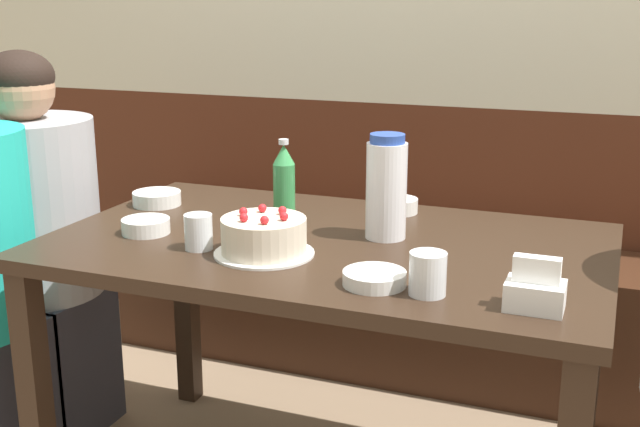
{
  "coord_description": "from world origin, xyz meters",
  "views": [
    {
      "loc": [
        0.66,
        -1.75,
        1.3
      ],
      "look_at": [
        -0.04,
        0.05,
        0.77
      ],
      "focal_mm": 45.0,
      "sensor_mm": 36.0,
      "label": 1
    }
  ],
  "objects": [
    {
      "name": "soju_bottle",
      "position": [
        -0.19,
        0.18,
        0.82
      ],
      "size": [
        0.06,
        0.06,
        0.21
      ],
      "color": "#388E4C",
      "rests_on": "dining_table"
    },
    {
      "name": "dining_table",
      "position": [
        0.0,
        0.0,
        0.63
      ],
      "size": [
        1.34,
        0.82,
        0.72
      ],
      "color": "black",
      "rests_on": "ground_plane"
    },
    {
      "name": "back_wall",
      "position": [
        0.0,
        1.05,
        1.25
      ],
      "size": [
        4.8,
        0.04,
        2.5
      ],
      "color": "#4C2314",
      "rests_on": "ground_plane"
    },
    {
      "name": "bowl_soup_white",
      "position": [
        -0.57,
        0.14,
        0.74
      ],
      "size": [
        0.14,
        0.14,
        0.04
      ],
      "color": "white",
      "rests_on": "dining_table"
    },
    {
      "name": "bowl_rice_small",
      "position": [
        0.09,
        0.31,
        0.74
      ],
      "size": [
        0.11,
        0.11,
        0.04
      ],
      "color": "white",
      "rests_on": "dining_table"
    },
    {
      "name": "glass_water_tall",
      "position": [
        0.32,
        -0.27,
        0.77
      ],
      "size": [
        0.08,
        0.08,
        0.09
      ],
      "color": "silver",
      "rests_on": "dining_table"
    },
    {
      "name": "bowl_side_dish",
      "position": [
        -0.44,
        -0.11,
        0.74
      ],
      "size": [
        0.12,
        0.12,
        0.04
      ],
      "color": "white",
      "rests_on": "dining_table"
    },
    {
      "name": "birthday_cake",
      "position": [
        -0.09,
        -0.16,
        0.77
      ],
      "size": [
        0.23,
        0.23,
        0.11
      ],
      "color": "white",
      "rests_on": "dining_table"
    },
    {
      "name": "person_grey_tee",
      "position": [
        -0.93,
        0.04,
        0.58
      ],
      "size": [
        0.38,
        0.38,
        1.16
      ],
      "color": "#33333D",
      "rests_on": "ground_plane"
    },
    {
      "name": "water_pitcher",
      "position": [
        0.13,
        0.07,
        0.85
      ],
      "size": [
        0.1,
        0.1,
        0.26
      ],
      "color": "white",
      "rests_on": "dining_table"
    },
    {
      "name": "bowl_sauce_shallow",
      "position": [
        0.2,
        -0.26,
        0.74
      ],
      "size": [
        0.13,
        0.13,
        0.03
      ],
      "color": "white",
      "rests_on": "dining_table"
    },
    {
      "name": "bench_seat",
      "position": [
        0.0,
        0.83,
        0.23
      ],
      "size": [
        2.18,
        0.38,
        0.47
      ],
      "color": "#381E11",
      "rests_on": "ground_plane"
    },
    {
      "name": "napkin_holder",
      "position": [
        0.53,
        -0.28,
        0.76
      ],
      "size": [
        0.11,
        0.08,
        0.11
      ],
      "color": "white",
      "rests_on": "dining_table"
    },
    {
      "name": "glass_tumbler_short",
      "position": [
        -0.25,
        -0.18,
        0.77
      ],
      "size": [
        0.07,
        0.07,
        0.08
      ],
      "color": "silver",
      "rests_on": "dining_table"
    }
  ]
}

